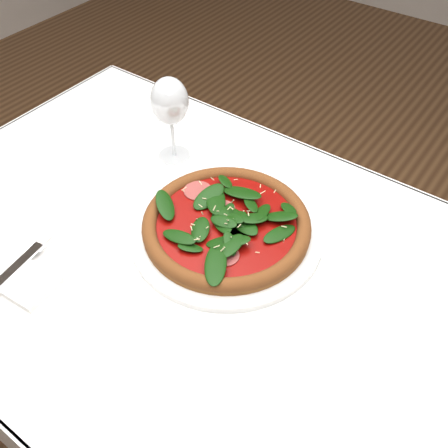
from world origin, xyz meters
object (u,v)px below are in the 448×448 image
Objects in this scene: pizza at (227,222)px; wine_glass at (170,103)px; napkin at (12,275)px; plate at (226,230)px.

wine_glass is (-0.23, 0.12, 0.11)m from pizza.
napkin is (-0.24, -0.30, -0.02)m from pizza.
wine_glass reaches higher than plate.
pizza is 2.00× the size of napkin.
wine_glass reaches higher than pizza.
pizza is 0.38m from napkin.
wine_glass is 1.16× the size of napkin.
plate is 0.29m from wine_glass.
napkin is at bearing -91.03° from wine_glass.
pizza is (0.00, 0.00, 0.02)m from plate.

